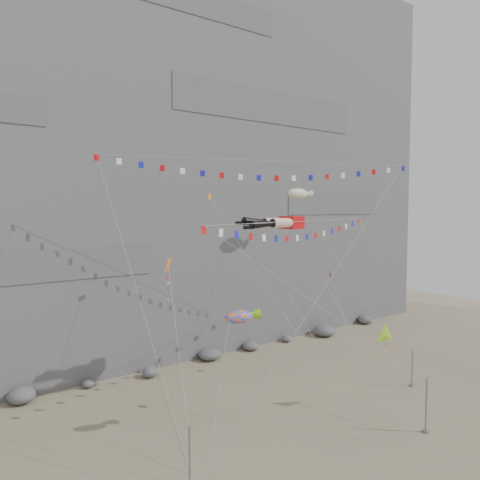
# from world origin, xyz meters

# --- Properties ---
(ground) EXTENTS (120.00, 120.00, 0.00)m
(ground) POSITION_xyz_m (0.00, 0.00, 0.00)
(ground) COLOR #85775C
(ground) RESTS_ON ground
(cliff) EXTENTS (80.00, 28.00, 50.00)m
(cliff) POSITION_xyz_m (0.00, 32.00, 25.00)
(cliff) COLOR slate
(cliff) RESTS_ON ground
(talus_boulders) EXTENTS (60.00, 3.00, 1.20)m
(talus_boulders) POSITION_xyz_m (0.00, 17.00, 0.60)
(talus_boulders) COLOR slate
(talus_boulders) RESTS_ON ground
(anchor_pole_left) EXTENTS (0.12, 0.12, 4.32)m
(anchor_pole_left) POSITION_xyz_m (-14.92, -3.54, 2.16)
(anchor_pole_left) COLOR slate
(anchor_pole_left) RESTS_ON ground
(anchor_pole_center) EXTENTS (0.12, 0.12, 4.35)m
(anchor_pole_center) POSITION_xyz_m (3.78, -7.67, 2.18)
(anchor_pole_center) COLOR slate
(anchor_pole_center) RESTS_ON ground
(anchor_pole_right) EXTENTS (0.12, 0.12, 3.67)m
(anchor_pole_right) POSITION_xyz_m (11.37, -1.58, 1.83)
(anchor_pole_right) COLOR slate
(anchor_pole_right) RESTS_ON ground
(legs_kite) EXTENTS (6.53, 14.22, 20.64)m
(legs_kite) POSITION_xyz_m (-1.01, 4.42, 16.02)
(legs_kite) COLOR red
(legs_kite) RESTS_ON ground
(flag_banner_upper) EXTENTS (30.57, 16.01, 28.93)m
(flag_banner_upper) POSITION_xyz_m (0.84, 7.85, 21.93)
(flag_banner_upper) COLOR red
(flag_banner_upper) RESTS_ON ground
(flag_banner_lower) EXTENTS (26.76, 10.66, 20.93)m
(flag_banner_lower) POSITION_xyz_m (1.15, 3.32, 16.14)
(flag_banner_lower) COLOR red
(flag_banner_lower) RESTS_ON ground
(harlequin_kite) EXTENTS (2.71, 7.48, 14.86)m
(harlequin_kite) POSITION_xyz_m (-13.34, 1.86, 13.33)
(harlequin_kite) COLOR red
(harlequin_kite) RESTS_ON ground
(fish_windsock) EXTENTS (7.08, 4.60, 11.08)m
(fish_windsock) POSITION_xyz_m (-8.15, 0.55, 9.18)
(fish_windsock) COLOR #FF650D
(fish_windsock) RESTS_ON ground
(delta_kite) EXTENTS (3.93, 4.68, 8.42)m
(delta_kite) POSITION_xyz_m (4.87, -3.14, 6.46)
(delta_kite) COLOR yellow
(delta_kite) RESTS_ON ground
(blimp_windsock) EXTENTS (5.07, 15.26, 24.11)m
(blimp_windsock) POSITION_xyz_m (9.50, 12.57, 19.02)
(blimp_windsock) COLOR beige
(blimp_windsock) RESTS_ON ground
(small_kite_a) EXTENTS (4.51, 15.57, 23.99)m
(small_kite_a) POSITION_xyz_m (-4.88, 8.98, 17.98)
(small_kite_a) COLOR orange
(small_kite_a) RESTS_ON ground
(small_kite_b) EXTENTS (6.29, 11.08, 15.88)m
(small_kite_b) POSITION_xyz_m (6.91, 4.95, 10.30)
(small_kite_b) COLOR purple
(small_kite_b) RESTS_ON ground
(small_kite_c) EXTENTS (1.62, 9.00, 12.96)m
(small_kite_c) POSITION_xyz_m (-2.38, 0.99, 9.81)
(small_kite_c) COLOR green
(small_kite_c) RESTS_ON ground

